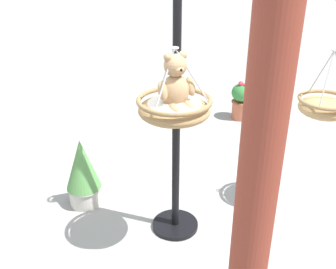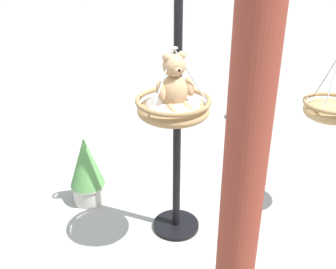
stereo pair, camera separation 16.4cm
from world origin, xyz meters
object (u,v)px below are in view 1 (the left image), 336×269
Objects in this scene: display_pole_central at (176,157)px; potted_plant_bushy_green at (242,100)px; potted_plant_flowering_red at (83,173)px; teddy_bear at (176,85)px; greenhouse_pillar_left at (255,204)px; hanging_basket_with_teddy at (174,108)px; hanging_basket_left_high at (324,106)px.

display_pole_central is 4.11× the size of potted_plant_bushy_green.
display_pole_central is 3.32× the size of potted_plant_flowering_red.
potted_plant_bushy_green is (-2.23, -2.09, -1.26)m from teddy_bear.
potted_plant_flowering_red is at bearing -63.38° from teddy_bear.
hanging_basket_with_teddy is at bearing -98.90° from greenhouse_pillar_left.
hanging_basket_left_high is 1.05× the size of potted_plant_bushy_green.
teddy_bear is at bearing -2.28° from hanging_basket_left_high.
greenhouse_pillar_left reaches higher than potted_plant_bushy_green.
display_pole_central is at bearing -13.70° from hanging_basket_left_high.
teddy_bear reaches higher than potted_plant_bushy_green.
hanging_basket_left_high is (-1.51, 0.08, -0.24)m from hanging_basket_with_teddy.
teddy_bear is at bearing 61.12° from display_pole_central.
hanging_basket_with_teddy is 0.91× the size of hanging_basket_left_high.
display_pole_central is 1.09m from potted_plant_flowering_red.
potted_plant_flowering_red reaches higher than potted_plant_bushy_green.
hanging_basket_left_high is 2.43m from potted_plant_flowering_red.
teddy_bear is at bearing -99.06° from greenhouse_pillar_left.
display_pole_central is 5.73× the size of teddy_bear.
potted_plant_bushy_green is (-2.74, -1.06, -0.07)m from potted_plant_flowering_red.
potted_plant_bushy_green is at bearing -136.81° from teddy_bear.
hanging_basket_with_teddy is at bearing 117.12° from potted_plant_flowering_red.
hanging_basket_left_high is at bearing 176.89° from hanging_basket_with_teddy.
hanging_basket_left_high reaches higher than potted_plant_flowering_red.
potted_plant_flowering_red is (0.52, -1.01, -0.99)m from hanging_basket_with_teddy.
display_pole_central reaches higher than potted_plant_flowering_red.
greenhouse_pillar_left is at bearing 98.12° from potted_plant_flowering_red.
greenhouse_pillar_left reaches higher than hanging_basket_with_teddy.
hanging_basket_left_high is at bearing 71.65° from potted_plant_bushy_green.
teddy_bear is 1.25m from greenhouse_pillar_left.
greenhouse_pillar_left is 2.48m from potted_plant_flowering_red.
teddy_bear is at bearing 43.19° from potted_plant_bushy_green.
hanging_basket_with_teddy reaches higher than hanging_basket_left_high.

